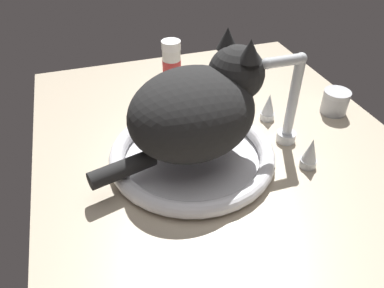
{
  "coord_description": "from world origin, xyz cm",
  "views": [
    {
      "loc": [
        51.04,
        -24.48,
        50.87
      ],
      "look_at": [
        -2.6,
        -7.28,
        7.0
      ],
      "focal_mm": 34.59,
      "sensor_mm": 36.0,
      "label": 1
    }
  ],
  "objects_px": {
    "pill_bottle": "(172,61)",
    "metal_jar": "(335,102)",
    "cat": "(200,107)",
    "faucet": "(288,111)",
    "sink_basin": "(192,155)"
  },
  "relations": [
    {
      "from": "sink_basin",
      "to": "metal_jar",
      "type": "bearing_deg",
      "value": 99.92
    },
    {
      "from": "cat",
      "to": "pill_bottle",
      "type": "distance_m",
      "value": 0.36
    },
    {
      "from": "sink_basin",
      "to": "pill_bottle",
      "type": "distance_m",
      "value": 0.36
    },
    {
      "from": "cat",
      "to": "pill_bottle",
      "type": "xyz_separation_m",
      "value": [
        -0.35,
        0.04,
        -0.07
      ]
    },
    {
      "from": "faucet",
      "to": "cat",
      "type": "distance_m",
      "value": 0.19
    },
    {
      "from": "pill_bottle",
      "to": "metal_jar",
      "type": "bearing_deg",
      "value": 47.45
    },
    {
      "from": "sink_basin",
      "to": "faucet",
      "type": "xyz_separation_m",
      "value": [
        -0.0,
        0.2,
        0.06
      ]
    },
    {
      "from": "metal_jar",
      "to": "faucet",
      "type": "bearing_deg",
      "value": -68.87
    },
    {
      "from": "pill_bottle",
      "to": "cat",
      "type": "bearing_deg",
      "value": -6.45
    },
    {
      "from": "faucet",
      "to": "sink_basin",
      "type": "bearing_deg",
      "value": -90.0
    },
    {
      "from": "sink_basin",
      "to": "cat",
      "type": "distance_m",
      "value": 0.11
    },
    {
      "from": "cat",
      "to": "metal_jar",
      "type": "height_order",
      "value": "cat"
    },
    {
      "from": "sink_basin",
      "to": "pill_bottle",
      "type": "bearing_deg",
      "value": 171.01
    },
    {
      "from": "sink_basin",
      "to": "metal_jar",
      "type": "relative_size",
      "value": 5.35
    },
    {
      "from": "faucet",
      "to": "cat",
      "type": "height_order",
      "value": "cat"
    }
  ]
}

